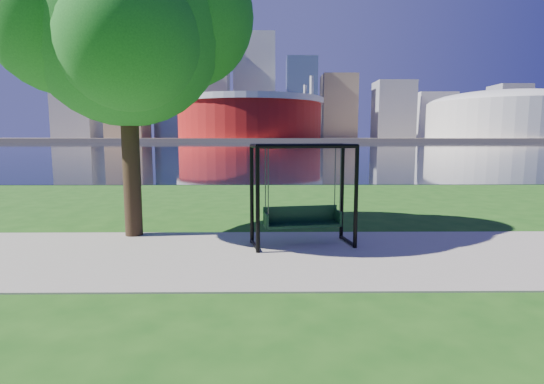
{
  "coord_description": "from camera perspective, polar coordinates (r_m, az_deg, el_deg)",
  "views": [
    {
      "loc": [
        -0.14,
        -8.54,
        2.3
      ],
      "look_at": [
        -0.05,
        0.0,
        1.2
      ],
      "focal_mm": 28.0,
      "sensor_mm": 36.0,
      "label": 1
    }
  ],
  "objects": [
    {
      "name": "ground",
      "position": [
        8.85,
        0.31,
        -7.74
      ],
      "size": [
        900.0,
        900.0,
        0.0
      ],
      "primitive_type": "plane",
      "color": "#1E5114",
      "rests_on": "ground"
    },
    {
      "name": "skyline",
      "position": [
        329.68,
        -1.39,
        13.17
      ],
      "size": [
        392.0,
        66.0,
        96.5
      ],
      "color": "gray",
      "rests_on": "far_bank"
    },
    {
      "name": "park_tree",
      "position": [
        10.65,
        -19.3,
        20.82
      ],
      "size": [
        5.63,
        5.08,
        6.99
      ],
      "color": "black",
      "rests_on": "ground"
    },
    {
      "name": "river",
      "position": [
        110.57,
        -0.57,
        6.14
      ],
      "size": [
        900.0,
        180.0,
        0.02
      ],
      "primitive_type": "cube",
      "color": "black",
      "rests_on": "ground"
    },
    {
      "name": "swing",
      "position": [
        8.94,
        4.1,
        -0.73
      ],
      "size": [
        2.25,
        1.27,
        2.17
      ],
      "rotation": [
        0.0,
        0.0,
        0.17
      ],
      "color": "black",
      "rests_on": "ground"
    },
    {
      "name": "far_bank",
      "position": [
        314.55,
        -0.62,
        7.09
      ],
      "size": [
        900.0,
        228.0,
        2.0
      ],
      "primitive_type": "cube",
      "color": "#937F60",
      "rests_on": "ground"
    },
    {
      "name": "stadium",
      "position": [
        244.04,
        -3.0,
        10.12
      ],
      "size": [
        83.0,
        83.0,
        32.0
      ],
      "color": "maroon",
      "rests_on": "far_bank"
    },
    {
      "name": "path",
      "position": [
        8.36,
        0.36,
        -8.53
      ],
      "size": [
        120.0,
        4.0,
        0.03
      ],
      "primitive_type": "cube",
      "color": "#9E937F",
      "rests_on": "ground"
    },
    {
      "name": "arena",
      "position": [
        278.86,
        28.75,
        9.23
      ],
      "size": [
        84.0,
        84.0,
        26.56
      ],
      "color": "beige",
      "rests_on": "far_bank"
    }
  ]
}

